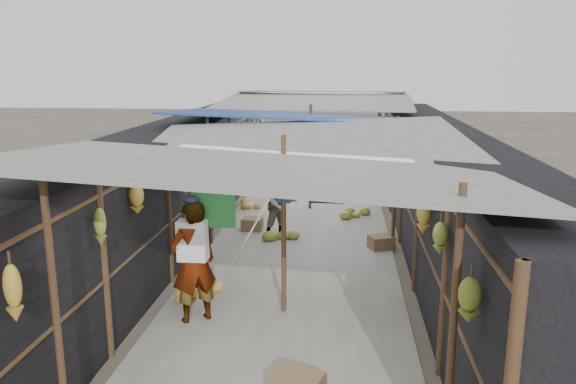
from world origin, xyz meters
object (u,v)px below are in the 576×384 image
(vendor_elderly, at_px, (193,262))
(vendor_seated, at_px, (377,189))
(black_basin, at_px, (364,196))
(shopper_blue, at_px, (281,203))

(vendor_elderly, bearing_deg, vendor_seated, -145.52)
(black_basin, xyz_separation_m, vendor_elderly, (-2.59, -7.67, 0.79))
(black_basin, bearing_deg, vendor_seated, -55.95)
(vendor_elderly, bearing_deg, shopper_blue, -134.83)
(vendor_seated, bearing_deg, black_basin, -176.56)
(vendor_elderly, relative_size, shopper_blue, 1.14)
(vendor_elderly, height_order, vendor_seated, vendor_elderly)
(black_basin, distance_m, vendor_seated, 0.65)
(vendor_elderly, distance_m, vendor_seated, 7.78)
(black_basin, distance_m, vendor_elderly, 8.14)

